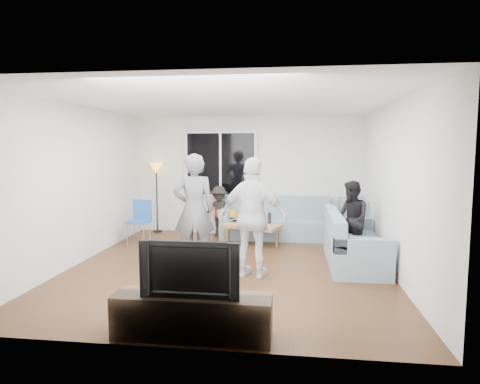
# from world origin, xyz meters

# --- Properties ---
(floor) EXTENTS (5.00, 5.50, 0.04)m
(floor) POSITION_xyz_m (0.00, 0.00, -0.02)
(floor) COLOR #56351C
(floor) RESTS_ON ground
(ceiling) EXTENTS (5.00, 5.50, 0.04)m
(ceiling) POSITION_xyz_m (0.00, 0.00, 2.62)
(ceiling) COLOR white
(ceiling) RESTS_ON ground
(wall_back) EXTENTS (5.00, 0.04, 2.60)m
(wall_back) POSITION_xyz_m (0.00, 2.77, 1.30)
(wall_back) COLOR silver
(wall_back) RESTS_ON ground
(wall_front) EXTENTS (5.00, 0.04, 2.60)m
(wall_front) POSITION_xyz_m (0.00, -2.77, 1.30)
(wall_front) COLOR silver
(wall_front) RESTS_ON ground
(wall_left) EXTENTS (0.04, 5.50, 2.60)m
(wall_left) POSITION_xyz_m (-2.52, 0.00, 1.30)
(wall_left) COLOR silver
(wall_left) RESTS_ON ground
(wall_right) EXTENTS (0.04, 5.50, 2.60)m
(wall_right) POSITION_xyz_m (2.52, 0.00, 1.30)
(wall_right) COLOR silver
(wall_right) RESTS_ON ground
(window_frame) EXTENTS (1.62, 0.06, 1.47)m
(window_frame) POSITION_xyz_m (-0.60, 2.69, 1.55)
(window_frame) COLOR white
(window_frame) RESTS_ON wall_back
(window_glass) EXTENTS (1.50, 0.02, 1.35)m
(window_glass) POSITION_xyz_m (-0.60, 2.65, 1.55)
(window_glass) COLOR black
(window_glass) RESTS_ON window_frame
(window_mullion) EXTENTS (0.05, 0.03, 1.35)m
(window_mullion) POSITION_xyz_m (-0.60, 2.64, 1.55)
(window_mullion) COLOR white
(window_mullion) RESTS_ON window_frame
(radiator) EXTENTS (1.30, 0.12, 0.62)m
(radiator) POSITION_xyz_m (-0.60, 2.65, 0.31)
(radiator) COLOR silver
(radiator) RESTS_ON floor
(potted_plant) EXTENTS (0.23, 0.20, 0.38)m
(potted_plant) POSITION_xyz_m (-0.06, 2.62, 0.81)
(potted_plant) COLOR #275A24
(potted_plant) RESTS_ON radiator
(vase) EXTENTS (0.18, 0.18, 0.16)m
(vase) POSITION_xyz_m (-0.87, 2.62, 0.70)
(vase) COLOR silver
(vase) RESTS_ON radiator
(sofa_back_section) EXTENTS (2.30, 0.85, 0.85)m
(sofa_back_section) POSITION_xyz_m (0.65, 2.27, 0.42)
(sofa_back_section) COLOR gray
(sofa_back_section) RESTS_ON floor
(sofa_right_section) EXTENTS (2.00, 0.85, 0.85)m
(sofa_right_section) POSITION_xyz_m (2.02, 0.45, 0.42)
(sofa_right_section) COLOR gray
(sofa_right_section) RESTS_ON floor
(sofa_corner) EXTENTS (0.85, 0.85, 0.85)m
(sofa_corner) POSITION_xyz_m (2.42, 2.27, 0.42)
(sofa_corner) COLOR gray
(sofa_corner) RESTS_ON floor
(cushion_yellow) EXTENTS (0.44, 0.40, 0.14)m
(cushion_yellow) POSITION_xyz_m (-0.41, 2.25, 0.51)
(cushion_yellow) COLOR gold
(cushion_yellow) RESTS_ON sofa_back_section
(cushion_red) EXTENTS (0.37, 0.31, 0.13)m
(cushion_red) POSITION_xyz_m (-0.46, 2.33, 0.51)
(cushion_red) COLOR maroon
(cushion_red) RESTS_ON sofa_back_section
(coffee_table) EXTENTS (1.24, 0.93, 0.40)m
(coffee_table) POSITION_xyz_m (0.21, 1.60, 0.20)
(coffee_table) COLOR #AA7E52
(coffee_table) RESTS_ON floor
(pitcher) EXTENTS (0.17, 0.17, 0.17)m
(pitcher) POSITION_xyz_m (0.16, 1.66, 0.49)
(pitcher) COLOR maroon
(pitcher) RESTS_ON coffee_table
(side_chair) EXTENTS (0.44, 0.44, 0.86)m
(side_chair) POSITION_xyz_m (-2.05, 1.40, 0.43)
(side_chair) COLOR #285CAE
(side_chair) RESTS_ON floor
(floor_lamp) EXTENTS (0.32, 0.32, 1.56)m
(floor_lamp) POSITION_xyz_m (-2.05, 2.56, 0.78)
(floor_lamp) COLOR #FFB030
(floor_lamp) RESTS_ON floor
(player_left) EXTENTS (0.74, 0.57, 1.82)m
(player_left) POSITION_xyz_m (-0.57, 0.03, 0.91)
(player_left) COLOR #55555A
(player_left) RESTS_ON floor
(player_right) EXTENTS (1.11, 0.66, 1.77)m
(player_right) POSITION_xyz_m (0.43, -0.45, 0.89)
(player_right) COLOR silver
(player_right) RESTS_ON floor
(spectator_right) EXTENTS (0.69, 0.78, 1.34)m
(spectator_right) POSITION_xyz_m (2.02, 0.86, 0.67)
(spectator_right) COLOR black
(spectator_right) RESTS_ON floor
(spectator_back) EXTENTS (0.72, 0.43, 1.09)m
(spectator_back) POSITION_xyz_m (-0.57, 2.30, 0.54)
(spectator_back) COLOR black
(spectator_back) RESTS_ON floor
(tv_console) EXTENTS (1.60, 0.40, 0.44)m
(tv_console) POSITION_xyz_m (0.01, -2.50, 0.22)
(tv_console) COLOR #35271A
(tv_console) RESTS_ON floor
(television) EXTENTS (0.99, 0.13, 0.57)m
(television) POSITION_xyz_m (0.01, -2.50, 0.73)
(television) COLOR black
(television) RESTS_ON tv_console
(bottle_b) EXTENTS (0.08, 0.08, 0.24)m
(bottle_b) POSITION_xyz_m (0.06, 1.45, 0.52)
(bottle_b) COLOR #397A16
(bottle_b) RESTS_ON coffee_table
(bottle_c) EXTENTS (0.07, 0.07, 0.22)m
(bottle_c) POSITION_xyz_m (0.22, 1.77, 0.51)
(bottle_c) COLOR black
(bottle_c) RESTS_ON coffee_table
(bottle_a) EXTENTS (0.07, 0.07, 0.23)m
(bottle_a) POSITION_xyz_m (-0.06, 1.72, 0.52)
(bottle_a) COLOR orange
(bottle_a) RESTS_ON coffee_table
(bottle_e) EXTENTS (0.07, 0.07, 0.22)m
(bottle_e) POSITION_xyz_m (0.55, 1.75, 0.51)
(bottle_e) COLOR black
(bottle_e) RESTS_ON coffee_table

